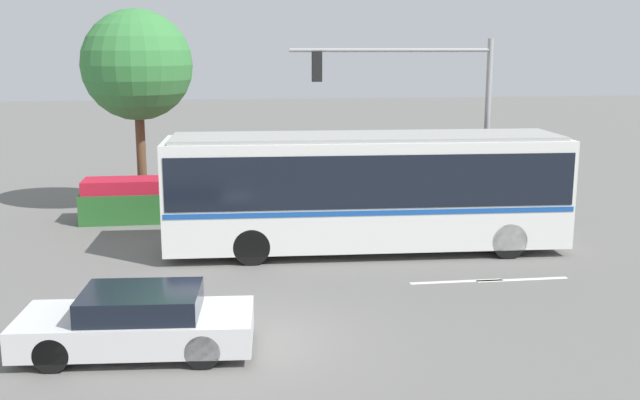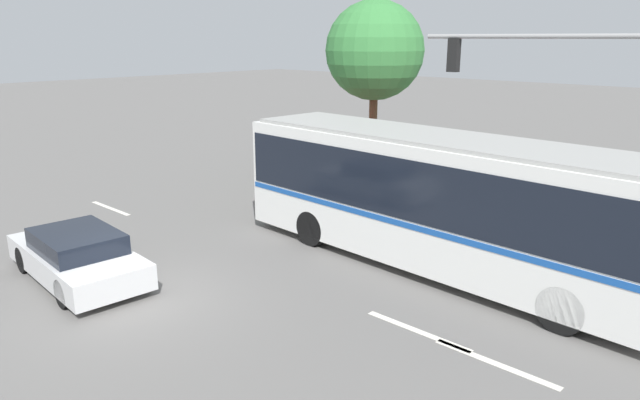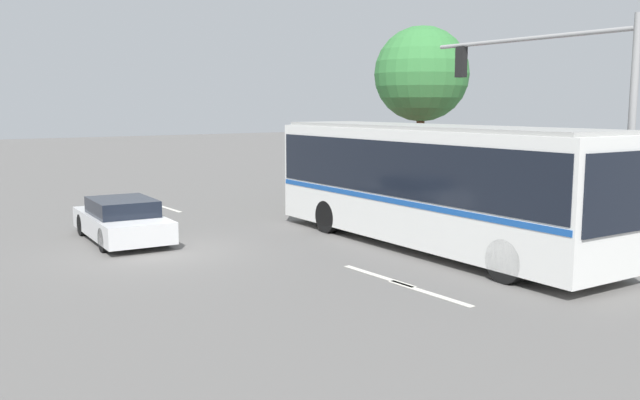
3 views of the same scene
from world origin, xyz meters
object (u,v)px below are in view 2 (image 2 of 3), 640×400
at_px(city_bus, 436,194).
at_px(sedan_foreground, 78,256).
at_px(street_tree_left, 375,51).
at_px(traffic_light_pole, 588,105).

xyz_separation_m(city_bus, sedan_foreground, (-5.79, -6.61, -1.32)).
xyz_separation_m(city_bus, street_tree_left, (-6.89, 6.27, 3.24)).
distance_m(sedan_foreground, street_tree_left, 13.71).
distance_m(traffic_light_pole, street_tree_left, 10.31).
relative_size(sedan_foreground, traffic_light_pole, 0.71).
bearing_deg(sedan_foreground, city_bus, -126.89).
relative_size(city_bus, street_tree_left, 1.62).
distance_m(city_bus, sedan_foreground, 8.89).
distance_m(sedan_foreground, traffic_light_pole, 12.76).
height_order(city_bus, traffic_light_pole, traffic_light_pole).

